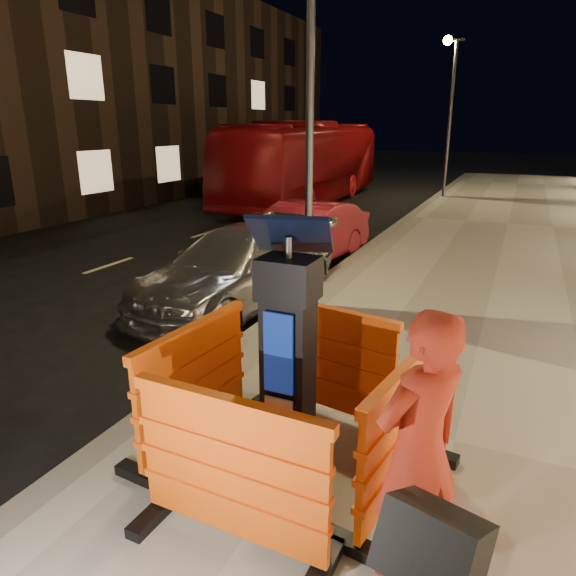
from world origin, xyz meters
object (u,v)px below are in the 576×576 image
at_px(barrier_front, 231,474).
at_px(barrier_bldgside, 400,435).
at_px(man, 418,451).
at_px(parking_kiosk, 288,357).
at_px(car_silver, 239,303).
at_px(car_red, 303,264).
at_px(bus_doubledecker, 306,203).
at_px(barrier_kerbside, 194,385).
at_px(barrier_back, 327,363).

distance_m(barrier_front, barrier_bldgside, 1.34).
bearing_deg(barrier_bldgside, man, -151.34).
distance_m(parking_kiosk, car_silver, 4.99).
bearing_deg(barrier_front, barrier_bldgside, 46.75).
bearing_deg(man, car_red, -116.17).
bearing_deg(bus_doubledecker, barrier_bldgside, -66.65).
height_order(parking_kiosk, car_red, parking_kiosk).
distance_m(barrier_kerbside, car_silver, 4.43).
bearing_deg(barrier_kerbside, car_silver, 29.35).
distance_m(barrier_bldgside, man, 0.78).
height_order(barrier_front, man, man).
distance_m(barrier_kerbside, barrier_bldgside, 1.90).
bearing_deg(car_red, car_silver, -82.94).
xyz_separation_m(parking_kiosk, barrier_kerbside, (-0.95, 0.00, -0.47)).
height_order(car_silver, man, man).
relative_size(barrier_front, barrier_kerbside, 1.00).
relative_size(parking_kiosk, bus_doubledecker, 0.19).
bearing_deg(bus_doubledecker, car_silver, -74.57).
relative_size(parking_kiosk, barrier_kerbside, 1.40).
height_order(barrier_kerbside, car_silver, barrier_kerbside).
height_order(barrier_back, man, man).
distance_m(car_silver, car_red, 2.94).
bearing_deg(barrier_kerbside, bus_doubledecker, 23.65).
bearing_deg(man, bus_doubledecker, -119.18).
height_order(barrier_front, barrier_bldgside, same).
bearing_deg(barrier_kerbside, barrier_bldgside, -85.25).
xyz_separation_m(car_red, man, (3.96, -7.57, 1.09)).
height_order(barrier_back, bus_doubledecker, bus_doubledecker).
bearing_deg(barrier_bldgside, barrier_front, 143.75).
bearing_deg(car_red, bus_doubledecker, 118.84).
height_order(barrier_kerbside, car_red, barrier_kerbside).
bearing_deg(barrier_bldgside, bus_doubledecker, 33.56).
xyz_separation_m(parking_kiosk, barrier_bldgside, (0.95, 0.00, -0.47)).
distance_m(parking_kiosk, car_red, 7.55).
bearing_deg(barrier_front, man, 15.73).
relative_size(parking_kiosk, barrier_bldgside, 1.40).
height_order(parking_kiosk, car_silver, parking_kiosk).
bearing_deg(car_red, parking_kiosk, -61.23).
relative_size(barrier_back, car_red, 0.37).
xyz_separation_m(barrier_front, barrier_back, (0.00, 1.90, 0.00)).
height_order(car_silver, bus_doubledecker, bus_doubledecker).
relative_size(barrier_kerbside, car_silver, 0.34).
height_order(parking_kiosk, barrier_bldgside, parking_kiosk).
bearing_deg(car_red, barrier_kerbside, -68.31).
xyz_separation_m(barrier_back, barrier_kerbside, (-0.95, -0.95, 0.00)).
xyz_separation_m(barrier_kerbside, car_red, (-1.83, 6.92, -0.74)).
bearing_deg(parking_kiosk, barrier_bldgside, 6.75).
height_order(barrier_bldgside, man, man).
bearing_deg(barrier_front, car_red, 111.19).
bearing_deg(car_red, barrier_front, -63.66).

